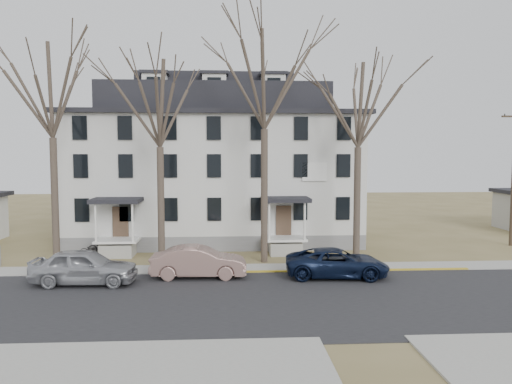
{
  "coord_description": "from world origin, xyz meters",
  "views": [
    {
      "loc": [
        -1.16,
        -19.14,
        6.45
      ],
      "look_at": [
        0.47,
        9.0,
        4.21
      ],
      "focal_mm": 35.0,
      "sensor_mm": 36.0,
      "label": 1
    }
  ],
  "objects": [
    {
      "name": "ground",
      "position": [
        0.0,
        0.0,
        0.0
      ],
      "size": [
        120.0,
        120.0,
        0.0
      ],
      "primitive_type": "plane",
      "color": "olive",
      "rests_on": "ground"
    },
    {
      "name": "main_road",
      "position": [
        0.0,
        2.0,
        0.0
      ],
      "size": [
        120.0,
        10.0,
        0.04
      ],
      "primitive_type": "cube",
      "color": "#27272A",
      "rests_on": "ground"
    },
    {
      "name": "far_sidewalk",
      "position": [
        0.0,
        8.0,
        0.0
      ],
      "size": [
        120.0,
        2.0,
        0.08
      ],
      "primitive_type": "cube",
      "color": "#A09F97",
      "rests_on": "ground"
    },
    {
      "name": "yellow_curb",
      "position": [
        5.0,
        7.1,
        0.0
      ],
      "size": [
        14.0,
        0.25,
        0.06
      ],
      "primitive_type": "cube",
      "color": "gold",
      "rests_on": "ground"
    },
    {
      "name": "boarding_house",
      "position": [
        -2.0,
        17.95,
        5.38
      ],
      "size": [
        20.8,
        12.36,
        12.05
      ],
      "color": "slate",
      "rests_on": "ground"
    },
    {
      "name": "tree_far_left",
      "position": [
        -11.0,
        9.8,
        10.34
      ],
      "size": [
        8.4,
        8.4,
        13.72
      ],
      "color": "#473B31",
      "rests_on": "ground"
    },
    {
      "name": "tree_mid_left",
      "position": [
        -5.0,
        9.8,
        9.6
      ],
      "size": [
        7.8,
        7.8,
        12.74
      ],
      "color": "#473B31",
      "rests_on": "ground"
    },
    {
      "name": "tree_center",
      "position": [
        1.0,
        9.8,
        11.08
      ],
      "size": [
        9.0,
        9.0,
        14.7
      ],
      "color": "#473B31",
      "rests_on": "ground"
    },
    {
      "name": "tree_mid_right",
      "position": [
        6.5,
        9.8,
        9.6
      ],
      "size": [
        7.8,
        7.8,
        12.74
      ],
      "color": "#473B31",
      "rests_on": "ground"
    },
    {
      "name": "car_silver",
      "position": [
        -8.14,
        5.21,
        0.87
      ],
      "size": [
        5.17,
        2.25,
        1.74
      ],
      "primitive_type": "imported",
      "rotation": [
        0.0,
        0.0,
        1.53
      ],
      "color": "#A5A7AC",
      "rests_on": "ground"
    },
    {
      "name": "car_tan",
      "position": [
        -2.64,
        6.23,
        0.81
      ],
      "size": [
        4.93,
        1.83,
        1.61
      ],
      "primitive_type": "imported",
      "rotation": [
        0.0,
        0.0,
        1.55
      ],
      "color": "#8B6A61",
      "rests_on": "ground"
    },
    {
      "name": "car_navy",
      "position": [
        4.48,
        5.91,
        0.74
      ],
      "size": [
        5.49,
        2.91,
        1.47
      ],
      "primitive_type": "imported",
      "rotation": [
        0.0,
        0.0,
        1.48
      ],
      "color": "black",
      "rests_on": "ground"
    },
    {
      "name": "bicycle_left",
      "position": [
        -9.53,
        11.85,
        0.4
      ],
      "size": [
        1.55,
        0.58,
        0.81
      ],
      "primitive_type": "imported",
      "rotation": [
        0.0,
        0.0,
        1.54
      ],
      "color": "black",
      "rests_on": "ground"
    },
    {
      "name": "bicycle_right",
      "position": [
        -9.25,
        12.59,
        0.45
      ],
      "size": [
        1.54,
        0.6,
        0.9
      ],
      "primitive_type": "imported",
      "rotation": [
        0.0,
        0.0,
        1.69
      ],
      "color": "black",
      "rests_on": "ground"
    }
  ]
}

